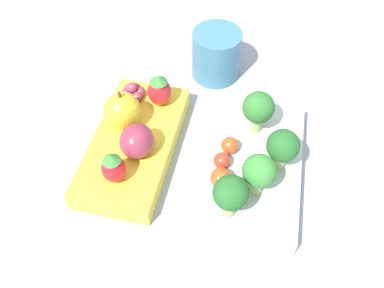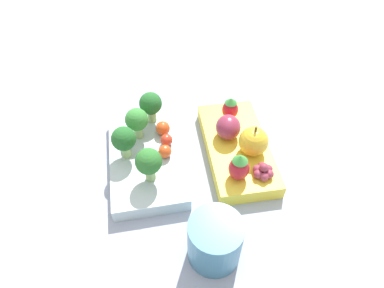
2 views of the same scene
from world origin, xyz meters
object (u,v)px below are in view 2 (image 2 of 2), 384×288
bento_box_savoury (146,159)px  broccoli_floret_2 (124,140)px  plum (228,127)px  grape_cluster (263,171)px  broccoli_floret_1 (149,162)px  strawberry_1 (239,167)px  cherry_tomato_0 (166,140)px  bento_box_fruit (237,148)px  broccoli_floret_0 (137,121)px  cherry_tomato_2 (163,128)px  strawberry_0 (230,108)px  broccoli_floret_3 (151,104)px  apple (254,141)px  drinking_cup (215,241)px  cherry_tomato_1 (165,151)px

bento_box_savoury → broccoli_floret_2: broccoli_floret_2 is taller
plum → grape_cluster: size_ratio=1.33×
broccoli_floret_1 → strawberry_1: 0.14m
cherry_tomato_0 → strawberry_1: strawberry_1 is taller
bento_box_fruit → broccoli_floret_0: size_ratio=3.70×
strawberry_1 → plum: (0.09, 0.01, -0.00)m
cherry_tomato_2 → strawberry_0: (0.04, -0.12, 0.01)m
broccoli_floret_1 → broccoli_floret_2: broccoli_floret_1 is taller
broccoli_floret_3 → cherry_tomato_2: broccoli_floret_3 is taller
apple → strawberry_1: apple is taller
broccoli_floret_3 → cherry_tomato_2: (-0.03, -0.02, -0.03)m
plum → drinking_cup: (-0.20, 0.04, -0.01)m
broccoli_floret_1 → broccoli_floret_2: 0.06m
broccoli_floret_3 → plum: size_ratio=1.31×
broccoli_floret_1 → strawberry_0: size_ratio=1.38×
broccoli_floret_0 → strawberry_1: 0.19m
broccoli_floret_2 → broccoli_floret_3: size_ratio=0.99×
grape_cluster → plum: bearing=29.0°
grape_cluster → cherry_tomato_2: bearing=59.1°
broccoli_floret_3 → cherry_tomato_0: 0.07m
broccoli_floret_3 → strawberry_1: 0.19m
broccoli_floret_3 → apple: (-0.08, -0.17, -0.01)m
bento_box_fruit → broccoli_floret_3: 0.17m
cherry_tomato_0 → broccoli_floret_0: bearing=67.5°
cherry_tomato_2 → strawberry_1: bearing=-129.4°
broccoli_floret_0 → apple: 0.20m
broccoli_floret_2 → strawberry_0: broccoli_floret_2 is taller
strawberry_0 → plum: size_ratio=0.97×
strawberry_0 → plum: bearing=170.1°
broccoli_floret_0 → cherry_tomato_1: (-0.05, -0.05, -0.03)m
bento_box_fruit → cherry_tomato_0: 0.12m
broccoli_floret_3 → drinking_cup: bearing=-158.4°
cherry_tomato_1 → grape_cluster: size_ratio=0.63×
broccoli_floret_0 → drinking_cup: broccoli_floret_0 is taller
bento_box_savoury → strawberry_0: strawberry_0 is taller
cherry_tomato_2 → plum: bearing=-94.9°
broccoli_floret_0 → cherry_tomato_2: (0.01, -0.04, -0.03)m
bento_box_savoury → broccoli_floret_2: (-0.00, 0.03, 0.05)m
strawberry_0 → drinking_cup: (-0.25, 0.04, -0.01)m
strawberry_0 → plum: 0.05m
apple → plum: bearing=45.2°
broccoli_floret_3 → drinking_cup: (-0.25, -0.10, -0.03)m
strawberry_1 → grape_cluster: (0.00, -0.04, -0.01)m
cherry_tomato_0 → strawberry_0: strawberry_0 is taller
cherry_tomato_0 → drinking_cup: 0.20m
broccoli_floret_0 → broccoli_floret_3: broccoli_floret_3 is taller
apple → broccoli_floret_3: bearing=64.8°
broccoli_floret_1 → grape_cluster: 0.18m
cherry_tomato_1 → drinking_cup: drinking_cup is taller
bento_box_savoury → cherry_tomato_0: size_ratio=10.96×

